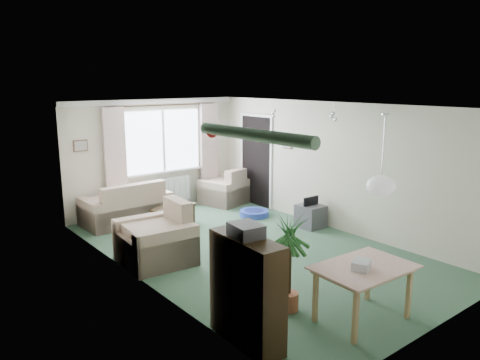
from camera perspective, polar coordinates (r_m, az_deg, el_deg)
ground at (r=7.92m, az=1.37°, el=-8.52°), size 6.50×6.50×0.00m
window at (r=10.28m, az=-9.39°, el=4.72°), size 1.80×0.03×1.30m
curtain_rod at (r=10.14m, az=-9.31°, el=9.00°), size 2.60×0.03×0.03m
curtain_left at (r=9.72m, az=-14.97°, el=2.69°), size 0.45×0.08×2.00m
curtain_right at (r=10.83m, az=-3.77°, el=4.00°), size 0.45×0.08×2.00m
radiator at (r=10.44m, az=-9.07°, el=-1.29°), size 1.20×0.10×0.55m
doorway at (r=10.53m, az=1.99°, el=2.30°), size 0.03×0.95×2.00m
pendant_lamp at (r=6.15m, az=16.81°, el=-0.71°), size 0.36×0.36×0.36m
tinsel_garland at (r=4.45m, az=1.57°, el=5.55°), size 1.60×1.60×0.12m
bauble_cluster_a at (r=8.97m, az=4.15°, el=8.42°), size 0.20×0.20×0.20m
bauble_cluster_b at (r=8.36m, az=11.32°, el=7.96°), size 0.20×0.20×0.20m
wall_picture_back at (r=9.54m, az=-18.88°, el=3.98°), size 0.28×0.03×0.22m
wall_picture_right at (r=9.72m, az=5.84°, el=4.70°), size 0.03×0.24×0.30m
sofa at (r=9.55m, az=-13.74°, el=-2.63°), size 1.70×0.93×0.84m
armchair_corner at (r=10.74m, az=-1.92°, el=-0.71°), size 1.11×1.07×0.83m
armchair_left at (r=7.39m, az=-10.34°, el=-6.36°), size 1.09×1.14×0.95m
coffee_table at (r=9.22m, az=-8.05°, el=-4.37°), size 0.99×0.79×0.39m
photo_frame at (r=9.11m, az=-8.08°, el=-2.77°), size 0.12×0.06×0.16m
bookshelf at (r=5.10m, az=0.82°, el=-13.35°), size 0.38×0.99×1.19m
hifi_box at (r=4.88m, az=0.74°, el=-6.15°), size 0.32×0.38×0.14m
houseplant at (r=5.79m, az=6.06°, el=-10.12°), size 0.58×0.58×1.21m
dining_table at (r=5.83m, az=14.70°, el=-13.28°), size 1.08×0.75×0.65m
gift_box at (r=5.60m, az=14.58°, el=-10.06°), size 0.30×0.27×0.12m
tv_cube at (r=9.14m, az=8.59°, el=-4.38°), size 0.44×0.49×0.44m
pet_bed at (r=9.80m, az=1.72°, el=-4.07°), size 0.79×0.79×0.12m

